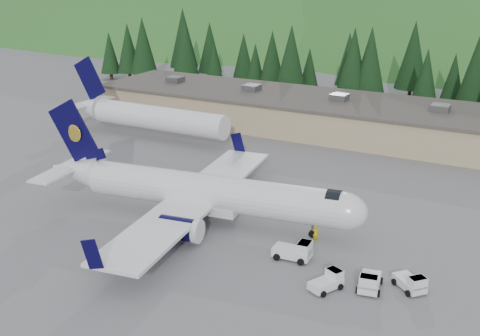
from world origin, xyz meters
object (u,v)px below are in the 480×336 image
at_px(baggage_tug_b, 412,283).
at_px(terminal_building, 308,112).
at_px(airliner, 203,192).
at_px(second_airliner, 144,115).
at_px(baggage_tug_d, 369,282).
at_px(ramp_worker, 316,233).
at_px(baggage_tug_a, 296,251).
at_px(baggage_tug_c, 328,281).

height_order(baggage_tug_b, terminal_building, terminal_building).
height_order(airliner, baggage_tug_b, airliner).
bearing_deg(airliner, baggage_tug_b, -17.61).
bearing_deg(second_airliner, terminal_building, 38.78).
bearing_deg(baggage_tug_d, second_airliner, -132.12).
xyz_separation_m(airliner, second_airliner, (-23.91, 22.14, 0.23)).
distance_m(baggage_tug_b, baggage_tug_d, 3.42).
bearing_deg(ramp_worker, baggage_tug_a, 84.96).
relative_size(second_airliner, baggage_tug_c, 8.64).
height_order(baggage_tug_c, ramp_worker, ramp_worker).
relative_size(baggage_tug_a, baggage_tug_b, 1.12).
relative_size(baggage_tug_a, baggage_tug_c, 1.10).
bearing_deg(second_airliner, airliner, -42.79).
bearing_deg(terminal_building, ramp_worker, -66.77).
bearing_deg(baggage_tug_c, second_airliner, 80.10).
bearing_deg(airliner, baggage_tug_d, -23.64).
distance_m(second_airliner, baggage_tug_a, 43.89).
bearing_deg(airliner, second_airliner, 129.54).
height_order(second_airliner, ramp_worker, second_airliner).
xyz_separation_m(airliner, ramp_worker, (11.96, 0.95, -2.29)).
bearing_deg(baggage_tug_c, airliner, 93.11).
height_order(baggage_tug_c, terminal_building, terminal_building).
bearing_deg(airliner, terminal_building, 88.31).
xyz_separation_m(baggage_tug_d, ramp_worker, (-7.19, 6.43, 0.05)).
bearing_deg(ramp_worker, terminal_building, -68.79).
bearing_deg(ramp_worker, baggage_tug_c, 116.11).
relative_size(baggage_tug_a, baggage_tug_d, 1.05).
height_order(second_airliner, baggage_tug_d, second_airliner).
relative_size(second_airliner, baggage_tug_b, 8.75).
relative_size(baggage_tug_a, ramp_worker, 2.19).
bearing_deg(airliner, ramp_worker, -3.11).
distance_m(baggage_tug_b, baggage_tug_c, 6.73).
distance_m(airliner, ramp_worker, 12.22).
xyz_separation_m(baggage_tug_c, ramp_worker, (-4.14, 7.74, 0.12)).
xyz_separation_m(baggage_tug_c, terminal_building, (-20.10, 44.92, 1.94)).
relative_size(airliner, baggage_tug_a, 9.97).
xyz_separation_m(airliner, baggage_tug_d, (19.15, -5.48, -2.34)).
bearing_deg(baggage_tug_b, baggage_tug_c, -112.92).
bearing_deg(baggage_tug_c, terminal_building, 50.06).
bearing_deg(terminal_building, baggage_tug_b, -58.08).
xyz_separation_m(second_airliner, ramp_worker, (35.87, -21.18, -2.52)).
xyz_separation_m(second_airliner, baggage_tug_c, (40.01, -28.92, -2.64)).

